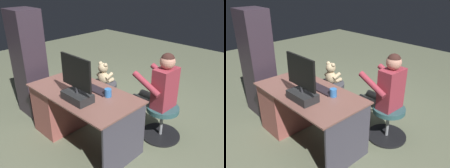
% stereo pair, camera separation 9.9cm
% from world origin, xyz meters
% --- Properties ---
extents(ground_plane, '(10.00, 10.00, 0.00)m').
position_xyz_m(ground_plane, '(0.00, 0.00, 0.00)').
color(ground_plane, '#656B53').
extents(desk, '(1.44, 0.75, 0.71)m').
position_xyz_m(desk, '(0.39, 0.33, 0.37)').
color(desk, brown).
rests_on(desk, ground_plane).
extents(monitor, '(0.48, 0.21, 0.52)m').
position_xyz_m(monitor, '(-0.12, 0.51, 0.87)').
color(monitor, '#252627').
rests_on(monitor, desk).
extents(keyboard, '(0.42, 0.14, 0.02)m').
position_xyz_m(keyboard, '(-0.06, 0.18, 0.72)').
color(keyboard, black).
rests_on(keyboard, desk).
extents(computer_mouse, '(0.06, 0.10, 0.04)m').
position_xyz_m(computer_mouse, '(0.21, 0.18, 0.73)').
color(computer_mouse, '#222525').
rests_on(computer_mouse, desk).
extents(cup, '(0.08, 0.08, 0.10)m').
position_xyz_m(cup, '(-0.30, 0.20, 0.76)').
color(cup, '#3372BF').
rests_on(cup, desk).
extents(tv_remote, '(0.06, 0.15, 0.02)m').
position_xyz_m(tv_remote, '(0.14, 0.34, 0.72)').
color(tv_remote, black).
rests_on(tv_remote, desk).
extents(office_chair_teddy, '(0.54, 0.54, 0.45)m').
position_xyz_m(office_chair_teddy, '(0.43, -0.42, 0.26)').
color(office_chair_teddy, black).
rests_on(office_chair_teddy, ground_plane).
extents(teddy_bear, '(0.24, 0.25, 0.35)m').
position_xyz_m(teddy_bear, '(0.43, -0.43, 0.61)').
color(teddy_bear, '#CAAF85').
rests_on(teddy_bear, office_chair_teddy).
extents(visitor_chair, '(0.53, 0.53, 0.45)m').
position_xyz_m(visitor_chair, '(-0.66, -0.44, 0.26)').
color(visitor_chair, black).
rests_on(visitor_chair, ground_plane).
extents(person, '(0.57, 0.48, 1.18)m').
position_xyz_m(person, '(-0.57, -0.44, 0.69)').
color(person, '#9A303E').
rests_on(person, ground_plane).
extents(equipment_rack, '(0.44, 0.36, 1.60)m').
position_xyz_m(equipment_rack, '(1.16, 0.41, 0.80)').
color(equipment_rack, '#322732').
rests_on(equipment_rack, ground_plane).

